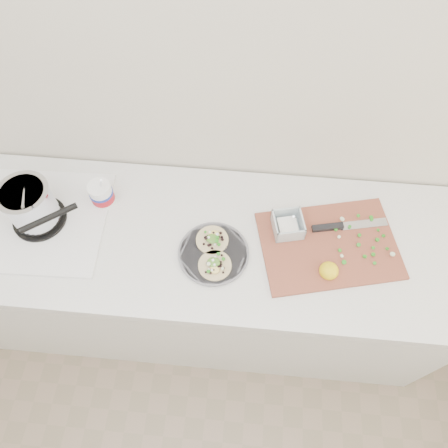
# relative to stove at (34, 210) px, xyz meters

# --- Properties ---
(counter) EXTENTS (2.44, 0.66, 0.90)m
(counter) POSITION_rel_stove_xyz_m (0.47, 0.00, -0.53)
(counter) COLOR silver
(counter) RESTS_ON ground
(stove) EXTENTS (0.51, 0.48, 0.24)m
(stove) POSITION_rel_stove_xyz_m (0.00, 0.00, 0.00)
(stove) COLOR silver
(stove) RESTS_ON counter
(taco_plate) EXTENTS (0.27, 0.27, 0.04)m
(taco_plate) POSITION_rel_stove_xyz_m (0.68, -0.08, -0.06)
(taco_plate) COLOR slate
(taco_plate) RESTS_ON counter
(tub) EXTENTS (0.09, 0.09, 0.21)m
(tub) POSITION_rel_stove_xyz_m (0.23, 0.11, -0.02)
(tub) COLOR white
(tub) RESTS_ON counter
(cutboard) EXTENTS (0.57, 0.46, 0.08)m
(cutboard) POSITION_rel_stove_xyz_m (1.10, 0.00, -0.06)
(cutboard) COLOR brown
(cutboard) RESTS_ON counter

